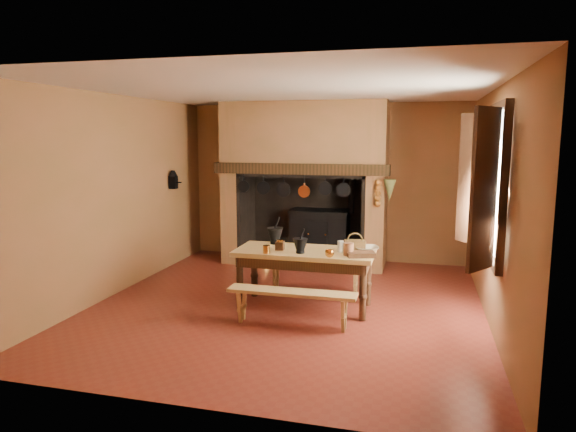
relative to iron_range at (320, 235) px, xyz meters
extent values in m
plane|color=#5F1F16|center=(0.04, -2.45, -0.48)|extent=(5.50, 5.50, 0.00)
plane|color=silver|center=(0.04, -2.45, 2.32)|extent=(5.50, 5.50, 0.00)
cube|color=#955D3B|center=(0.04, 0.30, 0.92)|extent=(5.00, 0.02, 2.80)
cube|color=#955D3B|center=(-2.46, -2.45, 0.92)|extent=(0.02, 5.50, 2.80)
cube|color=#955D3B|center=(2.54, -2.45, 0.92)|extent=(0.02, 5.50, 2.80)
cube|color=#955D3B|center=(0.04, -5.20, 0.92)|extent=(5.00, 0.02, 2.80)
cube|color=#955D3B|center=(-1.51, -0.15, 0.92)|extent=(0.30, 0.90, 2.80)
cube|color=#955D3B|center=(0.99, -0.15, 0.92)|extent=(0.30, 0.90, 2.80)
cube|color=#955D3B|center=(-0.26, -0.15, 1.72)|extent=(2.20, 0.90, 1.20)
cube|color=black|center=(-0.26, -0.55, 1.21)|extent=(2.95, 0.22, 0.18)
cube|color=black|center=(-0.26, 0.27, 0.32)|extent=(2.20, 0.06, 1.60)
cube|color=black|center=(-0.26, -0.15, -0.47)|extent=(2.20, 0.90, 0.02)
cube|color=black|center=(-0.01, 0.00, -0.03)|extent=(1.00, 0.50, 0.90)
cube|color=black|center=(-0.01, -0.02, 0.44)|extent=(1.04, 0.54, 0.04)
cube|color=black|center=(-0.01, -0.26, 0.07)|extent=(0.35, 0.02, 0.45)
cylinder|color=black|center=(0.54, 0.00, 0.77)|extent=(0.10, 0.10, 0.70)
cylinder|color=#B9752A|center=(-0.16, -0.28, 0.07)|extent=(0.03, 0.03, 0.03)
cylinder|color=#B9752A|center=(0.14, -0.28, 0.07)|extent=(0.03, 0.03, 0.03)
cylinder|color=#B9752A|center=(-1.01, -0.15, -0.38)|extent=(0.40, 0.40, 0.20)
cylinder|color=#B9752A|center=(-0.96, -0.40, -0.39)|extent=(0.34, 0.34, 0.18)
cube|color=black|center=(-1.21, -0.05, -0.40)|extent=(0.18, 0.18, 0.16)
cone|color=brown|center=(1.22, -0.66, 0.90)|extent=(0.20, 0.20, 0.35)
cube|color=white|center=(2.52, -2.85, 1.22)|extent=(0.02, 1.00, 1.60)
cube|color=#321B0F|center=(2.49, -2.85, 2.06)|extent=(0.08, 1.16, 0.08)
cube|color=#321B0F|center=(2.49, -2.85, 0.38)|extent=(0.08, 1.16, 0.08)
cube|color=#321B0F|center=(2.29, -3.53, 1.22)|extent=(0.29, 0.39, 1.60)
cube|color=#321B0F|center=(2.29, -2.17, 1.22)|extent=(0.29, 0.39, 1.60)
cube|color=black|center=(-2.38, -0.90, 0.97)|extent=(0.12, 0.12, 0.22)
cone|color=black|center=(-2.38, -0.90, 1.12)|extent=(0.16, 0.16, 0.10)
cylinder|color=black|center=(-2.29, -0.90, 0.97)|extent=(0.12, 0.02, 0.02)
cube|color=tan|center=(0.28, -2.50, 0.26)|extent=(1.77, 0.79, 0.06)
cube|color=#321B0F|center=(0.28, -2.50, 0.16)|extent=(1.66, 0.67, 0.14)
cylinder|color=#321B0F|center=(-0.51, -2.79, -0.13)|extent=(0.09, 0.09, 0.71)
cylinder|color=#321B0F|center=(1.07, -2.79, -0.13)|extent=(0.09, 0.09, 0.71)
cylinder|color=#321B0F|center=(-0.51, -2.20, -0.13)|extent=(0.09, 0.09, 0.71)
cylinder|color=#321B0F|center=(1.07, -2.20, -0.13)|extent=(0.09, 0.09, 0.71)
cube|color=tan|center=(0.28, -3.19, -0.07)|extent=(1.53, 0.27, 0.04)
cube|color=tan|center=(0.28, -1.81, -0.10)|extent=(1.44, 0.25, 0.04)
cylinder|color=black|center=(-0.20, -2.22, 0.30)|extent=(0.13, 0.13, 0.04)
cone|color=black|center=(-0.20, -2.22, 0.41)|extent=(0.22, 0.22, 0.18)
cylinder|color=black|center=(-0.18, -2.22, 0.57)|extent=(0.09, 0.03, 0.18)
cylinder|color=black|center=(0.26, -2.69, 0.30)|extent=(0.11, 0.11, 0.03)
cone|color=black|center=(0.26, -2.69, 0.39)|extent=(0.19, 0.19, 0.15)
cylinder|color=black|center=(0.28, -2.69, 0.52)|extent=(0.08, 0.04, 0.15)
cube|color=#321B0F|center=(-0.04, -2.57, 0.34)|extent=(0.11, 0.11, 0.11)
cylinder|color=#B9752A|center=(-0.04, -2.57, 0.40)|extent=(0.08, 0.08, 0.03)
cylinder|color=black|center=(0.01, -2.57, 0.43)|extent=(0.09, 0.02, 0.03)
cylinder|color=#B9752A|center=(-0.15, -2.81, 0.33)|extent=(0.11, 0.11, 0.10)
cylinder|color=#B9752A|center=(0.20, -2.25, 0.33)|extent=(0.10, 0.10, 0.09)
imported|color=#B8AC8E|center=(1.06, -2.42, 0.32)|extent=(0.36, 0.36, 0.07)
cylinder|color=brown|center=(0.86, -2.66, 0.36)|extent=(0.16, 0.16, 0.16)
cylinder|color=beige|center=(0.74, -2.51, 0.36)|extent=(0.11, 0.11, 0.15)
cube|color=#473115|center=(0.91, -2.43, 0.36)|extent=(0.29, 0.24, 0.14)
torus|color=#473115|center=(0.91, -2.43, 0.43)|extent=(0.21, 0.06, 0.21)
cube|color=#321B0F|center=(1.02, -2.68, 0.31)|extent=(0.39, 0.33, 0.06)
imported|color=#B9752A|center=(0.65, -2.81, 0.33)|extent=(0.14, 0.14, 0.09)
camera|label=1|loc=(1.69, -8.82, 1.73)|focal=32.00mm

